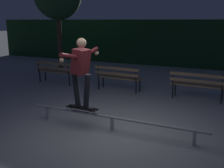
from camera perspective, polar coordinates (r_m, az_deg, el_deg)
ground_plane at (r=5.97m, az=-0.14°, el=-10.01°), size 90.00×90.00×0.00m
hedge_backdrop at (r=14.65m, az=16.04°, el=8.26°), size 24.00×1.20×2.39m
grind_rail at (r=5.89m, az=-0.01°, el=-7.48°), size 4.09×0.18×0.35m
skateboard at (r=6.18m, az=-6.33°, el=-5.06°), size 0.79×0.24×0.09m
skateboarder at (r=5.95m, az=-6.54°, el=3.52°), size 0.62×1.41×1.56m
park_bench_leftmost at (r=10.42m, az=-11.90°, el=2.95°), size 1.62×0.48×0.88m
park_bench_left_center at (r=9.12m, az=1.23°, el=1.77°), size 1.62×0.48×0.88m
park_bench_right_center at (r=8.43m, az=17.51°, el=0.19°), size 1.62×0.48×0.88m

